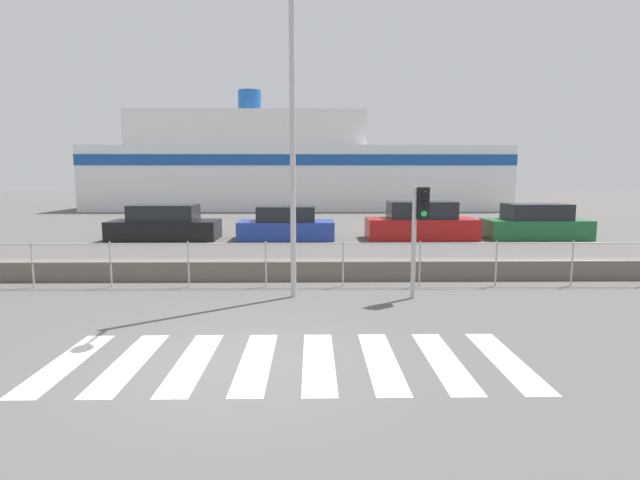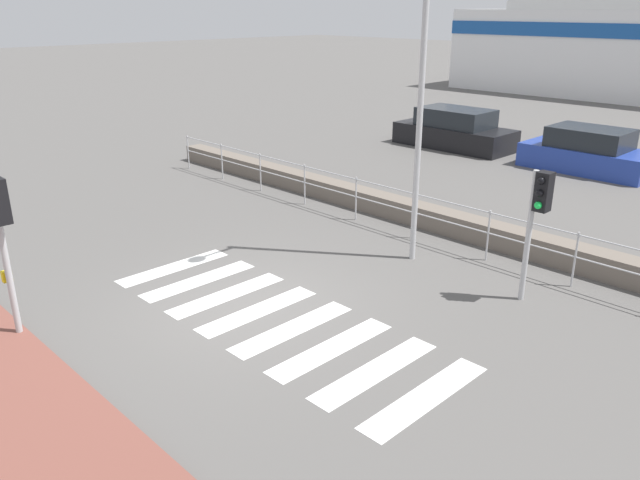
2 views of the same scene
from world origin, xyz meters
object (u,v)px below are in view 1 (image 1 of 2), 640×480
at_px(parked_car_black, 165,225).
at_px(ferry_boat, 289,169).
at_px(parked_car_blue, 286,225).
at_px(parked_car_red, 421,223).
at_px(streetlamp, 292,100).
at_px(traffic_light_far, 420,217).
at_px(parked_car_green, 536,224).

bearing_deg(parked_car_black, ferry_boat, 77.79).
relative_size(parked_car_blue, parked_car_red, 0.87).
xyz_separation_m(streetlamp, parked_car_black, (-5.73, 10.22, -3.58)).
height_order(traffic_light_far, parked_car_green, traffic_light_far).
distance_m(parked_car_black, parked_car_red, 10.70).
relative_size(ferry_boat, parked_car_red, 7.05).
distance_m(streetlamp, ferry_boat, 30.01).
relative_size(parked_car_red, parked_car_green, 1.08).
bearing_deg(parked_car_green, parked_car_red, -180.00).
xyz_separation_m(traffic_light_far, parked_car_green, (7.11, 10.18, -1.14)).
height_order(ferry_boat, parked_car_black, ferry_boat).
bearing_deg(parked_car_green, streetlamp, -133.83).
relative_size(streetlamp, ferry_boat, 0.21).
xyz_separation_m(parked_car_black, parked_car_blue, (5.06, 0.00, -0.03)).
relative_size(ferry_boat, parked_car_black, 7.21).
height_order(parked_car_black, parked_car_blue, parked_car_black).
height_order(streetlamp, parked_car_blue, streetlamp).
bearing_deg(parked_car_green, ferry_boat, 119.73).
bearing_deg(parked_car_blue, streetlamp, -86.24).
distance_m(streetlamp, parked_car_green, 14.61).
distance_m(streetlamp, parked_car_black, 12.25).
bearing_deg(parked_car_black, streetlamp, -60.70).
bearing_deg(parked_car_red, parked_car_black, -180.00).
relative_size(streetlamp, parked_car_green, 1.64).
relative_size(parked_car_blue, parked_car_green, 0.94).
height_order(streetlamp, parked_car_black, streetlamp).
height_order(streetlamp, ferry_boat, ferry_boat).
distance_m(parked_car_blue, parked_car_red, 5.64).
distance_m(traffic_light_far, parked_car_red, 10.48).
bearing_deg(parked_car_blue, traffic_light_far, -71.65).
bearing_deg(parked_car_red, streetlamp, -115.90).
xyz_separation_m(ferry_boat, parked_car_blue, (0.79, -19.74, -2.58)).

